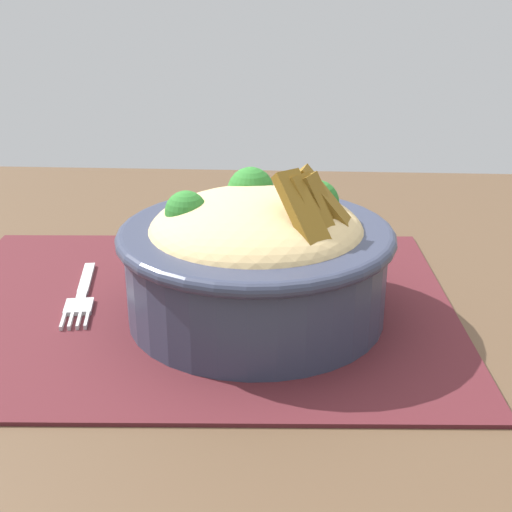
{
  "coord_description": "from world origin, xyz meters",
  "views": [
    {
      "loc": [
        -0.1,
        0.51,
        1.01
      ],
      "look_at": [
        -0.07,
        0.02,
        0.81
      ],
      "focal_mm": 49.02,
      "sensor_mm": 36.0,
      "label": 1
    }
  ],
  "objects": [
    {
      "name": "placemat",
      "position": [
        -0.02,
        0.01,
        0.76
      ],
      "size": [
        0.44,
        0.34,
        0.0
      ],
      "primitive_type": "cube",
      "rotation": [
        0.0,
        0.0,
        0.05
      ],
      "color": "#47191E",
      "rests_on": "table"
    },
    {
      "name": "table",
      "position": [
        0.0,
        0.0,
        0.68
      ],
      "size": [
        1.13,
        0.85,
        0.76
      ],
      "color": "#4C3826",
      "rests_on": "ground_plane"
    },
    {
      "name": "fork",
      "position": [
        0.08,
        -0.0,
        0.76
      ],
      "size": [
        0.04,
        0.13,
        0.0
      ],
      "color": "#B4B4B4",
      "rests_on": "placemat"
    },
    {
      "name": "bowl",
      "position": [
        -0.07,
        0.02,
        0.81
      ],
      "size": [
        0.23,
        0.23,
        0.13
      ],
      "color": "#2D3347",
      "rests_on": "placemat"
    }
  ]
}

